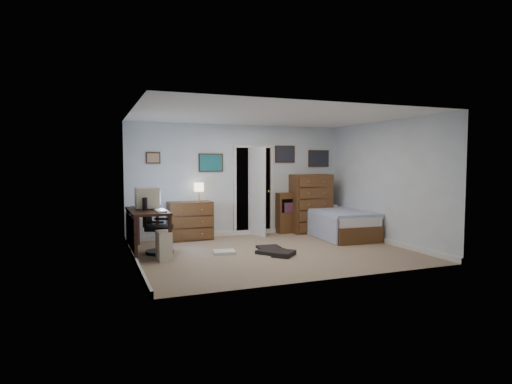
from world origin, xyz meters
TOP-DOWN VIEW (x-y plane):
  - floor at (0.00, 0.00)m, footprint 5.00×4.00m
  - computer_desk at (-2.30, 0.65)m, footprint 0.66×1.41m
  - crt_monitor at (-2.18, 0.80)m, footprint 0.42×0.39m
  - keyboard at (-2.02, 0.30)m, footprint 0.17×0.43m
  - pc_tower at (-2.00, 0.10)m, footprint 0.23×0.46m
  - office_chair at (-2.05, 0.64)m, footprint 0.66×0.66m
  - media_stack at (-2.32, 1.67)m, footprint 0.16×0.16m
  - low_dresser at (-1.17, 1.77)m, footprint 0.93×0.48m
  - table_lamp at (-0.97, 1.77)m, footprint 0.21×0.21m
  - doorway at (0.35, 2.27)m, footprint 0.96×1.12m
  - tall_dresser at (1.71, 1.75)m, footprint 0.96×0.60m
  - headboard_bookcase at (1.44, 1.86)m, footprint 1.06×0.30m
  - bed at (1.98, 0.97)m, footprint 1.19×2.06m
  - wall_posters at (0.57, 1.98)m, footprint 4.38×0.04m
  - floor_clutter at (-0.18, -0.06)m, footprint 1.40×1.17m

SIDE VIEW (x-z plane):
  - floor at x=0.00m, z-range -0.02..0.00m
  - floor_clutter at x=-0.18m, z-range -0.01..0.08m
  - pc_tower at x=-2.00m, z-range 0.00..0.49m
  - bed at x=1.98m, z-range -0.02..0.63m
  - media_stack at x=-2.32m, z-range 0.00..0.78m
  - office_chair at x=-2.05m, z-range -0.12..0.92m
  - low_dresser at x=-1.17m, z-range 0.00..0.82m
  - headboard_bookcase at x=1.44m, z-range 0.03..0.97m
  - computer_desk at x=-2.30m, z-range 0.22..1.03m
  - tall_dresser at x=1.71m, z-range 0.00..1.37m
  - keyboard at x=-2.02m, z-range 0.81..0.83m
  - doorway at x=0.35m, z-range -0.02..2.03m
  - crt_monitor at x=-2.18m, z-range 0.81..1.20m
  - table_lamp at x=-0.97m, z-range 0.91..1.31m
  - wall_posters at x=0.57m, z-range 1.45..2.05m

